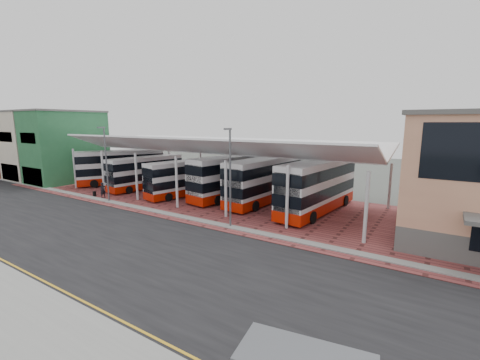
# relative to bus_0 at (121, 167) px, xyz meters

# --- Properties ---
(ground) EXTENTS (140.00, 140.00, 0.00)m
(ground) POSITION_rel_bus_0_xyz_m (21.54, -13.67, -2.38)
(ground) COLOR #484C46
(road) EXTENTS (120.00, 14.00, 0.02)m
(road) POSITION_rel_bus_0_xyz_m (21.54, -14.67, -2.37)
(road) COLOR black
(road) RESTS_ON ground
(forecourt) EXTENTS (72.00, 16.00, 0.06)m
(forecourt) POSITION_rel_bus_0_xyz_m (23.54, -0.67, -2.35)
(forecourt) COLOR brown
(forecourt) RESTS_ON ground
(sidewalk) EXTENTS (120.00, 4.00, 0.14)m
(sidewalk) POSITION_rel_bus_0_xyz_m (21.54, -22.67, -2.31)
(sidewalk) COLOR slate
(sidewalk) RESTS_ON ground
(north_kerb) EXTENTS (120.00, 0.80, 0.14)m
(north_kerb) POSITION_rel_bus_0_xyz_m (21.54, -7.47, -2.31)
(north_kerb) COLOR slate
(north_kerb) RESTS_ON ground
(yellow_line_near) EXTENTS (120.00, 0.12, 0.01)m
(yellow_line_near) POSITION_rel_bus_0_xyz_m (21.54, -20.67, -2.35)
(yellow_line_near) COLOR gold
(yellow_line_near) RESTS_ON road
(yellow_line_far) EXTENTS (120.00, 0.12, 0.01)m
(yellow_line_far) POSITION_rel_bus_0_xyz_m (21.54, -20.37, -2.35)
(yellow_line_far) COLOR gold
(yellow_line_far) RESTS_ON road
(canopy) EXTENTS (37.00, 11.63, 7.07)m
(canopy) POSITION_rel_bus_0_xyz_m (15.54, 0.26, 3.42)
(canopy) COLOR silver
(canopy) RESTS_ON ground
(shop_green) EXTENTS (6.40, 10.20, 10.22)m
(shop_green) POSITION_rel_bus_0_xyz_m (-8.46, -2.70, 2.74)
(shop_green) COLOR #2B6B3D
(shop_green) RESTS_ON ground
(shop_cream) EXTENTS (6.40, 10.20, 10.22)m
(shop_cream) POSITION_rel_bus_0_xyz_m (-14.96, -2.70, 2.74)
(shop_cream) COLOR beige
(shop_cream) RESTS_ON ground
(shop_brick) EXTENTS (6.40, 10.20, 10.22)m
(shop_brick) POSITION_rel_bus_0_xyz_m (-21.46, -2.70, 2.74)
(shop_brick) COLOR brown
(shop_brick) RESTS_ON ground
(shop_ochre) EXTENTS (6.40, 10.20, 10.22)m
(shop_ochre) POSITION_rel_bus_0_xyz_m (-27.96, -2.70, 2.74)
(shop_ochre) COLOR #AE813C
(shop_ochre) RESTS_ON ground
(lamp_west) EXTENTS (0.16, 0.90, 8.07)m
(lamp_west) POSITION_rel_bus_0_xyz_m (7.54, -7.40, 1.98)
(lamp_west) COLOR #53565A
(lamp_west) RESTS_ON ground
(lamp_east) EXTENTS (0.16, 0.90, 8.07)m
(lamp_east) POSITION_rel_bus_0_xyz_m (23.54, -7.40, 1.98)
(lamp_east) COLOR #53565A
(lamp_east) RESTS_ON ground
(bus_0) EXTENTS (7.94, 11.10, 4.67)m
(bus_0) POSITION_rel_bus_0_xyz_m (0.00, 0.00, 0.00)
(bus_0) COLOR silver
(bus_0) RESTS_ON forecourt
(bus_1) EXTENTS (3.63, 10.23, 4.13)m
(bus_1) POSITION_rel_bus_0_xyz_m (5.49, -0.35, -0.27)
(bus_1) COLOR silver
(bus_1) RESTS_ON forecourt
(bus_2) EXTENTS (4.44, 10.20, 4.10)m
(bus_2) POSITION_rel_bus_0_xyz_m (12.59, -0.54, -0.28)
(bus_2) COLOR silver
(bus_2) RESTS_ON forecourt
(bus_3) EXTENTS (4.36, 11.83, 4.77)m
(bus_3) POSITION_rel_bus_0_xyz_m (17.77, 1.46, 0.05)
(bus_3) COLOR silver
(bus_3) RESTS_ON forecourt
(bus_4) EXTENTS (3.47, 11.64, 4.73)m
(bus_4) POSITION_rel_bus_0_xyz_m (21.89, 1.44, 0.03)
(bus_4) COLOR silver
(bus_4) RESTS_ON forecourt
(bus_5) EXTENTS (3.88, 12.14, 4.92)m
(bus_5) POSITION_rel_bus_0_xyz_m (27.92, 0.93, 0.12)
(bus_5) COLOR silver
(bus_5) RESTS_ON forecourt
(pedestrian) EXTENTS (0.50, 0.69, 1.77)m
(pedestrian) POSITION_rel_bus_0_xyz_m (5.54, -6.68, -1.44)
(pedestrian) COLOR black
(pedestrian) RESTS_ON forecourt
(suitcase) EXTENTS (0.33, 0.24, 0.57)m
(suitcase) POSITION_rel_bus_0_xyz_m (4.00, -6.79, -2.03)
(suitcase) COLOR black
(suitcase) RESTS_ON forecourt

